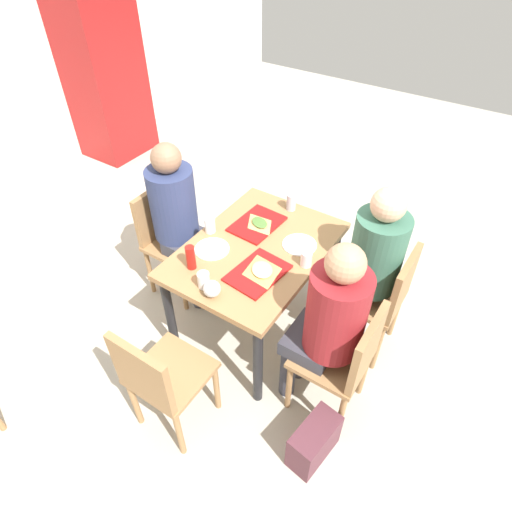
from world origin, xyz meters
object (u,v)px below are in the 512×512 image
Objects in this scene: person_in_red at (328,318)px; condiment_bottle at (191,257)px; plastic_cup_a at (210,225)px; foil_bundle at (212,289)px; tray_red_near at (258,273)px; plastic_cup_b at (306,259)px; soda_can at (291,202)px; pizza_slice_a at (262,270)px; person_in_brown_jacket at (369,259)px; paper_plate_center at (212,249)px; chair_near_right at (383,295)px; chair_left_end at (159,378)px; handbag at (314,441)px; plastic_cup_c at (204,280)px; chair_far_side at (168,234)px; person_far_side at (178,214)px; tray_red_far at (257,224)px; drink_fridge at (103,68)px; paper_plate_near_edge at (300,245)px; pizza_slice_b at (260,223)px; main_table at (256,259)px; chair_near_left at (346,358)px.

condiment_bottle is at bearing 95.58° from person_in_red.
person_in_red is 12.74× the size of plastic_cup_a.
condiment_bottle is 1.60× the size of foil_bundle.
person_in_red is at bearing -99.53° from tray_red_near.
soda_can is (0.45, 0.36, 0.01)m from plastic_cup_b.
person_in_brown_jacket is at bearing -46.32° from pizza_slice_a.
paper_plate_center is 1.38× the size of condiment_bottle.
chair_near_right is 0.68× the size of person_in_red.
tray_red_near is (0.75, -0.14, 0.25)m from chair_left_end.
tray_red_near is 1.00m from handbag.
plastic_cup_c is at bearing 136.13° from person_in_brown_jacket.
chair_far_side is 1.48m from person_in_red.
soda_can is 0.87m from condiment_bottle.
person_in_brown_jacket is at bearing -46.42° from tray_red_near.
person_far_side reaches higher than foil_bundle.
paper_plate_center is (-0.37, 0.10, -0.00)m from tray_red_far.
drink_fridge reaches higher than chair_left_end.
chair_near_right reaches higher than handbag.
chair_far_side is 1.00× the size of chair_left_end.
paper_plate_center is at bearing 15.88° from chair_left_end.
person_in_brown_jacket is at bearing -72.54° from plastic_cup_a.
person_in_red is at bearing -138.88° from soda_can.
paper_plate_near_edge is 0.70m from condiment_bottle.
paper_plate_center is 2.20× the size of plastic_cup_c.
paper_plate_near_edge is 0.96× the size of pizza_slice_b.
soda_can is at bearing -19.61° from tray_red_far.
pizza_slice_b is 0.30m from soda_can.
chair_near_right is (0.28, -0.79, -0.14)m from main_table.
pizza_slice_b is 2.30× the size of plastic_cup_c.
paper_plate_center is 1.00× the size of paper_plate_near_edge.
pizza_slice_b is 0.72× the size of handbag.
person_far_side reaches higher than pizza_slice_b.
person_in_brown_jacket is at bearing -83.69° from tray_red_far.
person_in_red is at bearing -84.42° from condiment_bottle.
condiment_bottle reaches higher than soda_can.
chair_far_side is at bearing 99.55° from paper_plate_near_edge.
person_in_brown_jacket reaches higher than condiment_bottle.
paper_plate_near_edge is at bearing 43.18° from person_in_red.
plastic_cup_b is at bearing 54.99° from chair_near_left.
chair_near_right is at bearing -78.68° from paper_plate_near_edge.
foil_bundle is (-0.31, -0.24, 0.05)m from paper_plate_center.
foil_bundle is (-0.48, -0.81, 0.29)m from chair_far_side.
chair_left_end is at bearing -129.12° from drink_fridge.
soda_can is at bearing 2.40° from foil_bundle.
chair_left_end is at bearing 152.32° from person_in_brown_jacket.
condiment_bottle is (0.58, 0.22, 0.32)m from chair_left_end.
chair_near_right is at bearing -84.66° from tray_red_far.
plastic_cup_b is 1.00× the size of foil_bundle.
person_in_brown_jacket reaches higher than pizza_slice_b.
condiment_bottle is at bearing -123.46° from drink_fridge.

